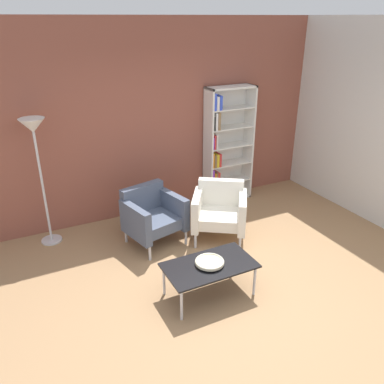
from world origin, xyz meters
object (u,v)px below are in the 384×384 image
Objects in this scene: coffee_table_low at (209,267)px; armchair_spare_guest at (220,210)px; floor_lamp_torchiere at (35,141)px; armchair_near_window at (152,215)px; decorative_bowl at (210,262)px; bookshelf_tall at (224,146)px.

coffee_table_low is 1.06× the size of armchair_spare_guest.
armchair_spare_guest is 2.58m from floor_lamp_torchiere.
coffee_table_low is 1.31m from armchair_spare_guest.
floor_lamp_torchiere reaches higher than armchair_near_window.
decorative_bowl is 0.34× the size of armchair_spare_guest.
bookshelf_tall is 2.90m from floor_lamp_torchiere.
coffee_table_low is 1.36m from armchair_near_window.
decorative_bowl is 1.36m from armchair_near_window.
coffee_table_low is 2.68m from floor_lamp_torchiere.
coffee_table_low is at bearing -91.64° from armchair_spare_guest.
armchair_spare_guest is (0.90, -0.28, 0.00)m from armchair_near_window.
decorative_bowl is at bearing -165.96° from coffee_table_low.
bookshelf_tall reaches higher than floor_lamp_torchiere.
decorative_bowl is at bearing -54.76° from floor_lamp_torchiere.
armchair_spare_guest is (0.75, 1.07, 0.05)m from coffee_table_low.
decorative_bowl is (-0.00, -0.00, 0.07)m from coffee_table_low.
bookshelf_tall reaches higher than coffee_table_low.
coffee_table_low is at bearing -54.76° from floor_lamp_torchiere.
bookshelf_tall is 2.64m from coffee_table_low.
decorative_bowl is 0.38× the size of armchair_near_window.
armchair_spare_guest is at bearing 54.88° from decorative_bowl.
armchair_near_window reaches higher than coffee_table_low.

